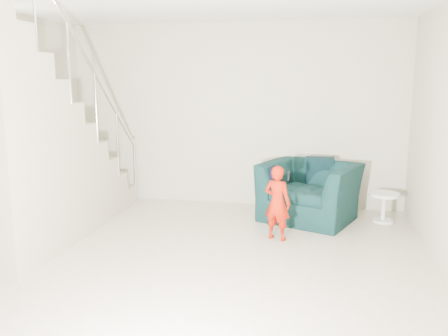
# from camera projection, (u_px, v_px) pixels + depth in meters

# --- Properties ---
(floor) EXTENTS (5.50, 5.50, 0.00)m
(floor) POSITION_uv_depth(u_px,v_px,m) (186.00, 275.00, 4.67)
(floor) COLOR tan
(floor) RESTS_ON ground
(back_wall) EXTENTS (5.00, 0.00, 5.00)m
(back_wall) POSITION_uv_depth(u_px,v_px,m) (234.00, 115.00, 7.06)
(back_wall) COLOR #ABA48B
(back_wall) RESTS_ON floor
(armchair) EXTENTS (1.49, 1.41, 0.77)m
(armchair) POSITION_uv_depth(u_px,v_px,m) (310.00, 192.00, 6.42)
(armchair) COLOR black
(armchair) RESTS_ON floor
(toddler) EXTENTS (0.38, 0.32, 0.90)m
(toddler) POSITION_uv_depth(u_px,v_px,m) (277.00, 203.00, 5.61)
(toddler) COLOR #8E1104
(toddler) RESTS_ON floor
(side_table) EXTENTS (0.40, 0.40, 0.40)m
(side_table) POSITION_uv_depth(u_px,v_px,m) (384.00, 202.00, 6.33)
(side_table) COLOR white
(side_table) RESTS_ON floor
(staircase) EXTENTS (1.02, 3.03, 3.62)m
(staircase) POSITION_uv_depth(u_px,v_px,m) (28.00, 163.00, 5.40)
(staircase) COLOR #ADA089
(staircase) RESTS_ON floor
(cushion) EXTENTS (0.39, 0.19, 0.39)m
(cushion) POSITION_uv_depth(u_px,v_px,m) (320.00, 170.00, 6.68)
(cushion) COLOR black
(cushion) RESTS_ON armchair
(throw) EXTENTS (0.05, 0.45, 0.51)m
(throw) POSITION_uv_depth(u_px,v_px,m) (272.00, 184.00, 6.44)
(throw) COLOR black
(throw) RESTS_ON armchair
(phone) EXTENTS (0.02, 0.05, 0.10)m
(phone) POSITION_uv_depth(u_px,v_px,m) (288.00, 176.00, 5.51)
(phone) COLOR black
(phone) RESTS_ON toddler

